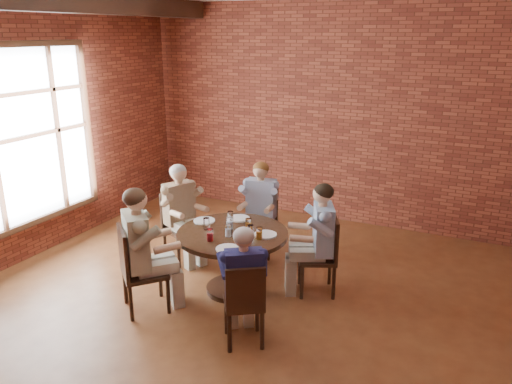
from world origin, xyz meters
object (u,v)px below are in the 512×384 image
at_px(chair_a, 324,252).
at_px(diner_c, 182,214).
at_px(dining_table, 233,250).
at_px(diner_e, 244,286).
at_px(chair_e, 245,302).
at_px(chair_c, 179,223).
at_px(diner_a, 318,240).
at_px(chair_d, 136,267).
at_px(smartphone, 240,246).
at_px(diner_b, 260,209).
at_px(diner_d, 143,250).
at_px(chair_b, 262,218).

relative_size(chair_a, diner_c, 0.71).
xyz_separation_m(dining_table, chair_a, (0.96, 0.45, -0.02)).
bearing_deg(diner_e, dining_table, -90.00).
height_order(dining_table, diner_c, diner_c).
bearing_deg(chair_e, chair_c, -73.86).
distance_m(diner_a, chair_e, 1.36).
bearing_deg(chair_d, smartphone, -111.70).
height_order(dining_table, diner_b, diner_b).
height_order(dining_table, diner_d, diner_d).
xyz_separation_m(diner_a, chair_c, (-1.97, 0.09, -0.16)).
bearing_deg(dining_table, diner_b, 98.69).
height_order(chair_a, diner_b, diner_b).
xyz_separation_m(diner_e, smartphone, (-0.31, 0.52, 0.14)).
xyz_separation_m(dining_table, diner_e, (0.58, -0.85, 0.08)).
distance_m(dining_table, diner_d, 1.03).
xyz_separation_m(diner_a, diner_b, (-1.05, 0.67, -0.02)).
height_order(diner_c, diner_d, diner_d).
bearing_deg(diner_d, chair_c, -30.55).
bearing_deg(diner_d, chair_a, -102.06).
bearing_deg(chair_a, chair_e, -39.22).
distance_m(diner_b, chair_d, 2.00).
relative_size(chair_a, diner_a, 0.70).
height_order(diner_b, smartphone, diner_b).
bearing_deg(chair_c, smartphone, -96.71).
xyz_separation_m(chair_a, chair_e, (-0.34, -1.35, -0.03)).
xyz_separation_m(chair_c, smartphone, (1.35, -0.83, 0.25)).
distance_m(chair_a, chair_b, 1.34).
xyz_separation_m(chair_d, chair_e, (1.36, -0.07, -0.04)).
height_order(diner_a, chair_b, diner_a).
bearing_deg(chair_d, diner_d, -90.00).
distance_m(diner_b, diner_c, 1.04).
bearing_deg(diner_b, smartphone, -81.63).
height_order(chair_c, diner_d, diner_d).
bearing_deg(diner_d, diner_e, -142.41).
relative_size(dining_table, diner_c, 0.98).
bearing_deg(smartphone, chair_c, 123.56).
relative_size(dining_table, chair_e, 1.46).
bearing_deg(chair_c, diner_d, -137.27).
bearing_deg(diner_d, chair_d, 90.00).
xyz_separation_m(diner_a, smartphone, (-0.62, -0.74, 0.09)).
relative_size(diner_d, chair_e, 1.59).
distance_m(chair_b, chair_d, 2.07).
height_order(diner_a, chair_d, diner_a).
relative_size(chair_b, diner_b, 0.71).
xyz_separation_m(chair_a, chair_b, (-1.14, 0.71, -0.01)).
distance_m(dining_table, diner_b, 1.10).
relative_size(dining_table, chair_d, 1.31).
distance_m(dining_table, chair_d, 1.11).
bearing_deg(chair_c, diner_a, -67.80).
bearing_deg(chair_a, chair_b, -146.85).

